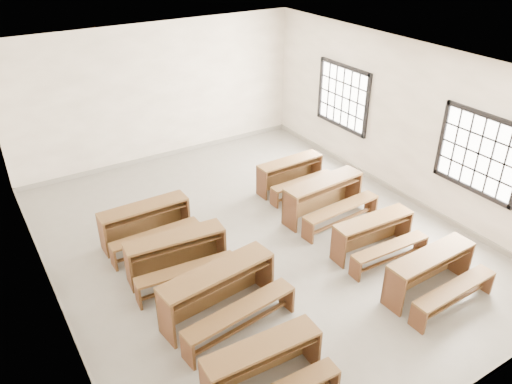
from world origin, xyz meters
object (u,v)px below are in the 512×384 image
desk_set_6 (325,196)px  desk_set_4 (432,271)px  desk_set_1 (220,290)px  desk_set_2 (177,253)px  desk_set_5 (374,234)px  desk_set_3 (146,221)px  desk_set_7 (291,173)px  desk_set_0 (264,365)px

desk_set_6 → desk_set_4: bearing=-94.9°
desk_set_1 → desk_set_6: desk_set_1 is taller
desk_set_6 → desk_set_2: bearing=179.0°
desk_set_1 → desk_set_5: desk_set_1 is taller
desk_set_3 → desk_set_6: bearing=-17.8°
desk_set_2 → desk_set_7: size_ratio=1.12×
desk_set_5 → desk_set_6: (0.04, 1.41, 0.05)m
desk_set_0 → desk_set_6: size_ratio=0.89×
desk_set_3 → desk_set_7: size_ratio=1.06×
desk_set_2 → desk_set_5: (3.15, -1.25, -0.03)m
desk_set_7 → desk_set_1: bearing=-141.5°
desk_set_7 → desk_set_5: bearing=-94.3°
desk_set_1 → desk_set_6: (3.06, 1.38, -0.02)m
desk_set_5 → desk_set_6: size_ratio=0.87×
desk_set_1 → desk_set_4: (3.02, -1.29, -0.05)m
desk_set_6 → desk_set_0: bearing=-142.8°
desk_set_3 → desk_set_6: size_ratio=0.91×
desk_set_1 → desk_set_6: size_ratio=1.07×
desk_set_3 → desk_set_5: 4.04m
desk_set_2 → desk_set_4: size_ratio=1.05×
desk_set_0 → desk_set_7: 5.25m
desk_set_0 → desk_set_5: desk_set_0 is taller
desk_set_4 → desk_set_7: (0.13, 3.93, -0.03)m
desk_set_5 → desk_set_6: bearing=90.7°
desk_set_0 → desk_set_7: (3.31, 4.07, -0.01)m
desk_set_0 → desk_set_6: 4.28m
desk_set_4 → desk_set_6: (0.04, 2.68, 0.03)m
desk_set_5 → desk_set_1: bearing=-178.1°
desk_set_2 → desk_set_3: bearing=98.9°
desk_set_3 → desk_set_5: bearing=-37.5°
desk_set_4 → desk_set_7: size_ratio=1.07×
desk_set_3 → desk_set_0: bearing=-89.7°
desk_set_2 → desk_set_7: 3.58m
desk_set_3 → desk_set_2: bearing=-86.8°
desk_set_3 → desk_set_7: bearing=3.5°
desk_set_5 → desk_set_6: desk_set_6 is taller
desk_set_0 → desk_set_4: 3.18m
desk_set_1 → desk_set_4: bearing=-29.9°
desk_set_1 → desk_set_7: 4.11m
desk_set_1 → desk_set_6: 3.36m
desk_set_2 → desk_set_3: (-0.08, 1.18, -0.01)m
desk_set_1 → desk_set_7: (3.15, 2.64, -0.08)m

